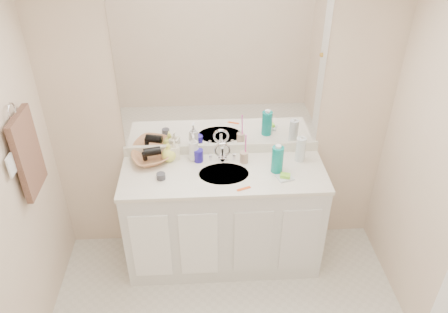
% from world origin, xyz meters
% --- Properties ---
extents(wall_back, '(2.60, 0.02, 2.40)m').
position_xyz_m(wall_back, '(0.00, 1.30, 1.20)').
color(wall_back, beige).
rests_on(wall_back, floor).
extents(vanity_cabinet, '(1.50, 0.55, 0.85)m').
position_xyz_m(vanity_cabinet, '(0.00, 1.02, 0.42)').
color(vanity_cabinet, silver).
rests_on(vanity_cabinet, floor).
extents(countertop, '(1.52, 0.57, 0.03)m').
position_xyz_m(countertop, '(0.00, 1.02, 0.86)').
color(countertop, silver).
rests_on(countertop, vanity_cabinet).
extents(backsplash, '(1.52, 0.03, 0.08)m').
position_xyz_m(backsplash, '(0.00, 1.29, 0.92)').
color(backsplash, silver).
rests_on(backsplash, countertop).
extents(sink_basin, '(0.37, 0.37, 0.02)m').
position_xyz_m(sink_basin, '(0.00, 1.00, 0.87)').
color(sink_basin, silver).
rests_on(sink_basin, countertop).
extents(faucet, '(0.02, 0.02, 0.11)m').
position_xyz_m(faucet, '(0.00, 1.18, 0.94)').
color(faucet, silver).
rests_on(faucet, countertop).
extents(mirror, '(1.48, 0.01, 1.20)m').
position_xyz_m(mirror, '(0.00, 1.29, 1.56)').
color(mirror, white).
rests_on(mirror, wall_back).
extents(blue_mug, '(0.07, 0.07, 0.10)m').
position_xyz_m(blue_mug, '(-0.18, 1.18, 0.93)').
color(blue_mug, '#201591').
rests_on(blue_mug, countertop).
extents(tan_cup, '(0.07, 0.07, 0.09)m').
position_xyz_m(tan_cup, '(0.16, 1.15, 0.92)').
color(tan_cup, tan).
rests_on(tan_cup, countertop).
extents(toothbrush, '(0.01, 0.04, 0.20)m').
position_xyz_m(toothbrush, '(0.17, 1.15, 1.03)').
color(toothbrush, '#F23FB3').
rests_on(toothbrush, tan_cup).
extents(mouthwash_bottle, '(0.09, 0.09, 0.20)m').
position_xyz_m(mouthwash_bottle, '(0.39, 1.02, 0.98)').
color(mouthwash_bottle, '#0B847D').
rests_on(mouthwash_bottle, countertop).
extents(clear_pump_bottle, '(0.08, 0.08, 0.19)m').
position_xyz_m(clear_pump_bottle, '(0.59, 1.15, 0.98)').
color(clear_pump_bottle, silver).
rests_on(clear_pump_bottle, countertop).
extents(soap_dish, '(0.13, 0.12, 0.01)m').
position_xyz_m(soap_dish, '(0.44, 0.92, 0.89)').
color(soap_dish, silver).
rests_on(soap_dish, countertop).
extents(green_soap, '(0.08, 0.07, 0.03)m').
position_xyz_m(green_soap, '(0.44, 0.92, 0.90)').
color(green_soap, '#89E237').
rests_on(green_soap, soap_dish).
extents(orange_comb, '(0.10, 0.06, 0.00)m').
position_xyz_m(orange_comb, '(0.13, 0.81, 0.88)').
color(orange_comb, '#E14F17').
rests_on(orange_comb, countertop).
extents(dark_jar, '(0.08, 0.08, 0.05)m').
position_xyz_m(dark_jar, '(-0.45, 0.97, 0.90)').
color(dark_jar, '#393A41').
rests_on(dark_jar, countertop).
extents(soap_bottle_white, '(0.09, 0.09, 0.22)m').
position_xyz_m(soap_bottle_white, '(-0.22, 1.21, 0.99)').
color(soap_bottle_white, silver).
rests_on(soap_bottle_white, countertop).
extents(soap_bottle_cream, '(0.09, 0.09, 0.16)m').
position_xyz_m(soap_bottle_cream, '(-0.37, 1.23, 0.96)').
color(soap_bottle_cream, beige).
rests_on(soap_bottle_cream, countertop).
extents(soap_bottle_yellow, '(0.12, 0.12, 0.14)m').
position_xyz_m(soap_bottle_yellow, '(-0.41, 1.21, 0.95)').
color(soap_bottle_yellow, '#EEF55F').
rests_on(soap_bottle_yellow, countertop).
extents(wicker_basket, '(0.35, 0.35, 0.07)m').
position_xyz_m(wicker_basket, '(-0.55, 1.20, 0.91)').
color(wicker_basket, '#A96C44').
rests_on(wicker_basket, countertop).
extents(hair_dryer, '(0.14, 0.09, 0.06)m').
position_xyz_m(hair_dryer, '(-0.53, 1.20, 0.97)').
color(hair_dryer, black).
rests_on(hair_dryer, wicker_basket).
extents(towel_ring, '(0.01, 0.11, 0.11)m').
position_xyz_m(towel_ring, '(-1.27, 0.77, 1.55)').
color(towel_ring, silver).
rests_on(towel_ring, wall_left).
extents(hand_towel, '(0.04, 0.32, 0.55)m').
position_xyz_m(hand_towel, '(-1.25, 0.77, 1.25)').
color(hand_towel, '#493127').
rests_on(hand_towel, towel_ring).
extents(switch_plate, '(0.01, 0.08, 0.13)m').
position_xyz_m(switch_plate, '(-1.27, 0.57, 1.30)').
color(switch_plate, white).
rests_on(switch_plate, wall_left).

